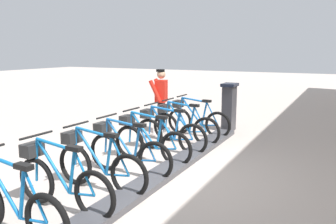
{
  "coord_description": "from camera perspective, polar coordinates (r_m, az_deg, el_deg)",
  "views": [
    {
      "loc": [
        -2.67,
        4.98,
        2.14
      ],
      "look_at": [
        0.5,
        -1.16,
        0.9
      ],
      "focal_mm": 36.84,
      "sensor_mm": 36.0,
      "label": 1
    }
  ],
  "objects": [
    {
      "name": "ground_plane",
      "position": [
        6.04,
        -0.86,
        -10.57
      ],
      "size": [
        60.0,
        60.0,
        0.0
      ],
      "primitive_type": "plane",
      "color": "#BDAFA4"
    },
    {
      "name": "dock_rail_base",
      "position": [
        6.03,
        -0.86,
        -10.12
      ],
      "size": [
        0.44,
        7.06,
        0.1
      ],
      "primitive_type": "cube",
      "color": "#47474C",
      "rests_on": "ground"
    },
    {
      "name": "payment_kiosk",
      "position": [
        9.38,
        10.06,
        0.96
      ],
      "size": [
        0.36,
        0.52,
        1.28
      ],
      "color": "#38383D",
      "rests_on": "ground"
    },
    {
      "name": "bike_docked_0",
      "position": [
        8.74,
        4.58,
        -1.16
      ],
      "size": [
        1.72,
        0.54,
        1.02
      ],
      "color": "black",
      "rests_on": "ground"
    },
    {
      "name": "bike_docked_1",
      "position": [
        8.04,
        2.42,
        -2.14
      ],
      "size": [
        1.72,
        0.54,
        1.02
      ],
      "color": "black",
      "rests_on": "ground"
    },
    {
      "name": "bike_docked_2",
      "position": [
        7.35,
        -0.14,
        -3.29
      ],
      "size": [
        1.72,
        0.54,
        1.02
      ],
      "color": "black",
      "rests_on": "ground"
    },
    {
      "name": "bike_docked_3",
      "position": [
        6.69,
        -3.24,
        -4.67
      ],
      "size": [
        1.72,
        0.54,
        1.02
      ],
      "color": "black",
      "rests_on": "ground"
    },
    {
      "name": "bike_docked_4",
      "position": [
        6.06,
        -7.02,
        -6.33
      ],
      "size": [
        1.72,
        0.54,
        1.02
      ],
      "color": "black",
      "rests_on": "ground"
    },
    {
      "name": "bike_docked_5",
      "position": [
        5.46,
        -11.68,
        -8.32
      ],
      "size": [
        1.72,
        0.54,
        1.02
      ],
      "color": "black",
      "rests_on": "ground"
    },
    {
      "name": "bike_docked_6",
      "position": [
        4.91,
        -17.5,
        -10.7
      ],
      "size": [
        1.72,
        0.54,
        1.02
      ],
      "color": "black",
      "rests_on": "ground"
    },
    {
      "name": "bike_docked_7",
      "position": [
        4.44,
        -24.78,
        -13.47
      ],
      "size": [
        1.72,
        0.54,
        1.02
      ],
      "color": "black",
      "rests_on": "ground"
    },
    {
      "name": "worker_near_rack",
      "position": [
        8.97,
        -1.18,
        2.26
      ],
      "size": [
        0.52,
        0.69,
        1.66
      ],
      "color": "white",
      "rests_on": "ground"
    }
  ]
}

